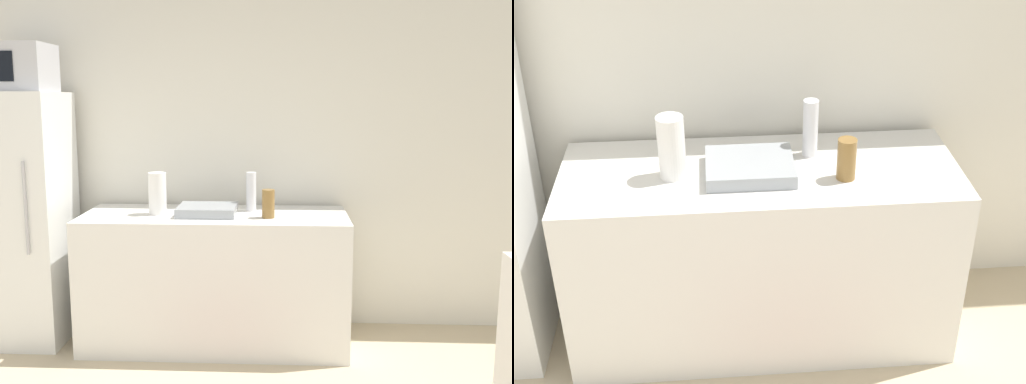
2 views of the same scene
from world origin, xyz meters
The scene contains 8 objects.
wall_back centered at (0.00, 2.76, 1.30)m, with size 8.00×0.06×2.60m, color silver.
refrigerator centered at (-1.11, 2.38, 0.85)m, with size 0.58×0.59×1.69m.
microwave centered at (-1.12, 2.38, 1.85)m, with size 0.47×0.37×0.31m.
counter centered at (0.19, 2.36, 0.45)m, with size 1.75×0.67×0.89m, color silver.
sink_basin centered at (0.15, 2.34, 0.92)m, with size 0.38×0.32×0.06m, color #9EA3A8.
bottle_tall centered at (0.43, 2.49, 1.02)m, with size 0.07×0.07×0.26m, color silver.
bottle_short centered at (0.55, 2.26, 0.98)m, with size 0.08×0.08×0.18m, color olive.
paper_towel_roll centered at (-0.18, 2.34, 1.03)m, with size 0.12×0.12×0.28m, color white.
Camera 1 is at (0.65, -1.32, 1.64)m, focal length 40.00 mm.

